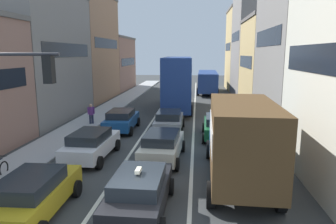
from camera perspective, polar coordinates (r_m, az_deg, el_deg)
sidewalk_left at (r=29.75m, az=-11.49°, el=0.21°), size 2.60×64.00×0.14m
lane_stripe_left at (r=28.72m, az=-1.89°, el=-0.09°), size 0.16×60.00×0.01m
lane_stripe_right at (r=28.50m, az=4.91°, el=-0.21°), size 0.16×60.00×0.01m
building_row_left at (r=33.31m, az=-19.53°, el=9.42°), size 7.20×43.90×12.17m
building_row_right at (r=31.92m, az=20.29°, el=10.74°), size 7.20×43.90×13.73m
removalist_box_truck at (r=13.18m, az=13.16°, el=-4.68°), size 2.88×7.76×3.58m
taxi_centre_lane_front at (r=10.92m, az=-5.27°, el=-14.33°), size 2.11×4.33×1.66m
sedan_left_lane_front at (r=11.60m, az=-23.70°, el=-13.68°), size 2.14×4.34×1.49m
sedan_centre_lane_second at (r=15.91m, az=-1.09°, el=-6.12°), size 2.25×4.39×1.49m
wagon_left_lane_second at (r=16.60m, az=-14.00°, el=-5.73°), size 2.19×4.36×1.49m
hatchback_centre_lane_third at (r=21.55m, az=0.20°, el=-1.61°), size 2.09×4.31×1.49m
sedan_left_lane_third at (r=22.14m, az=-8.58°, el=-1.40°), size 2.13×4.33×1.49m
sedan_right_lane_behind_truck at (r=20.25m, az=9.28°, el=-2.57°), size 2.14×4.34×1.49m
bus_mid_queue_primary at (r=29.78m, az=1.77°, el=5.79°), size 3.08×10.58×5.06m
bus_far_queue_secondary at (r=43.36m, az=7.31°, el=5.86°), size 2.94×10.54×2.90m
pedestrian_near_kerb at (r=24.16m, az=-14.02°, el=-0.21°), size 0.46×0.35×1.66m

